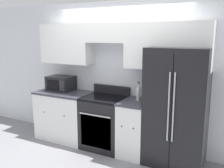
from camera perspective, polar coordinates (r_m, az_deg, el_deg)
ground_plane at (r=4.41m, az=-1.93°, el=-16.07°), size 12.00×12.00×0.00m
wall_back at (r=4.46m, az=1.77°, el=4.51°), size 8.00×0.39×2.60m
lower_cabinets_left at (r=5.00m, az=-10.76°, el=-7.00°), size 1.06×0.64×0.94m
lower_cabinets_right at (r=4.29m, az=5.24°, el=-9.97°), size 0.47×0.64×0.94m
oven_range at (r=4.53m, az=-1.77°, el=-8.70°), size 0.74×0.65×1.10m
refrigerator at (r=4.01m, az=14.62°, el=-5.10°), size 0.91×0.75×1.84m
microwave at (r=5.01m, az=-11.61°, el=0.17°), size 0.50×0.38×0.28m
bottle at (r=4.17m, az=6.07°, el=-2.08°), size 0.07×0.07×0.32m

